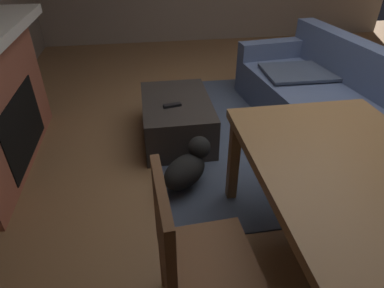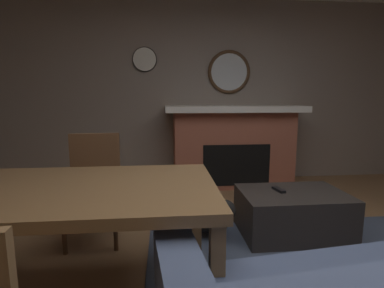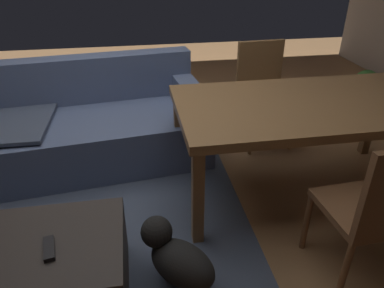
% 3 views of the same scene
% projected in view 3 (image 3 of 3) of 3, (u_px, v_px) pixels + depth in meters
% --- Properties ---
extents(floor, '(8.94, 8.94, 0.00)m').
position_uv_depth(floor, '(126.00, 182.00, 2.95)').
color(floor, olive).
extents(area_rug, '(2.60, 2.00, 0.01)m').
position_uv_depth(area_rug, '(61.00, 214.00, 2.60)').
color(area_rug, '#3D475B').
rests_on(area_rug, ground).
extents(couch, '(2.31, 1.20, 0.83)m').
position_uv_depth(couch, '(74.00, 128.00, 3.14)').
color(couch, '#4C5B7F').
rests_on(couch, ground).
extents(ottoman_coffee_table, '(0.94, 0.63, 0.40)m').
position_uv_depth(ottoman_coffee_table, '(35.00, 275.00, 1.88)').
color(ottoman_coffee_table, '#2D2826').
rests_on(ottoman_coffee_table, ground).
extents(tv_remote, '(0.08, 0.17, 0.02)m').
position_uv_depth(tv_remote, '(49.00, 249.00, 1.75)').
color(tv_remote, black).
rests_on(tv_remote, ottoman_coffee_table).
extents(dining_table, '(1.84, 0.98, 0.74)m').
position_uv_depth(dining_table, '(307.00, 111.00, 2.55)').
color(dining_table, brown).
rests_on(dining_table, ground).
extents(dining_chair_south, '(0.46, 0.46, 0.93)m').
position_uv_depth(dining_chair_south, '(380.00, 206.00, 1.86)').
color(dining_chair_south, brown).
rests_on(dining_chair_south, ground).
extents(dining_chair_north, '(0.47, 0.47, 0.93)m').
position_uv_depth(dining_chair_north, '(262.00, 87.00, 3.38)').
color(dining_chair_north, brown).
rests_on(dining_chair_north, ground).
extents(potted_plant, '(0.28, 0.28, 0.48)m').
position_uv_depth(potted_plant, '(365.00, 89.00, 4.07)').
color(potted_plant, '#474C51').
rests_on(potted_plant, ground).
extents(small_dog, '(0.45, 0.46, 0.34)m').
position_uv_depth(small_dog, '(177.00, 258.00, 1.99)').
color(small_dog, black).
rests_on(small_dog, ground).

